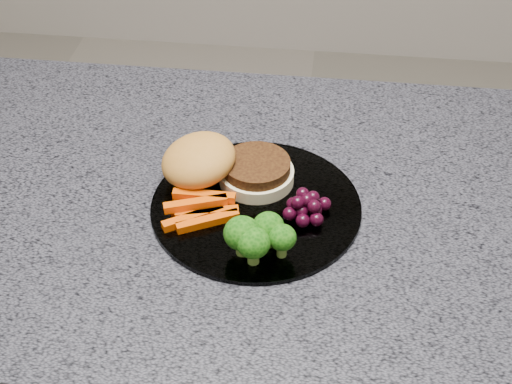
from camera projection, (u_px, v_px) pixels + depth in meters
countertop at (260, 211)px, 0.91m from camera, size 1.20×0.60×0.04m
plate at (256, 206)px, 0.88m from camera, size 0.26×0.26×0.01m
burger at (219, 167)px, 0.90m from camera, size 0.19×0.12×0.05m
carrot_sticks at (201, 209)px, 0.86m from camera, size 0.09×0.07×0.02m
broccoli at (258, 236)px, 0.79m from camera, size 0.08×0.07×0.05m
grape_bunch at (307, 207)px, 0.86m from camera, size 0.06×0.05×0.03m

